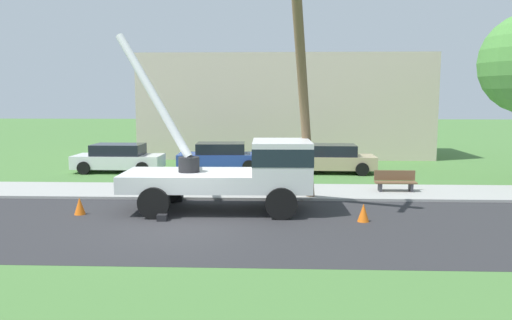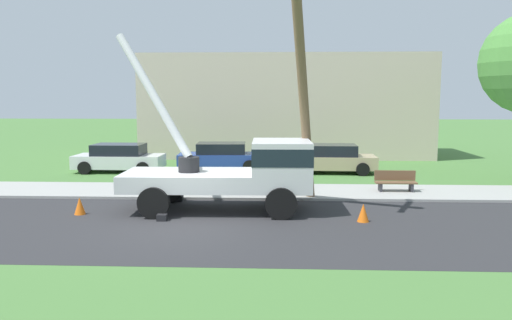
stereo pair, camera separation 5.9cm
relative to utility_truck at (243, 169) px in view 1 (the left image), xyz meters
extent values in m
plane|color=#477538|center=(-1.69, 9.94, -1.41)|extent=(120.00, 120.00, 0.00)
cube|color=#2B2B2D|center=(-1.69, -2.06, -1.40)|extent=(80.00, 7.25, 0.01)
cube|color=#9E9E99|center=(-1.69, 3.11, -1.36)|extent=(80.00, 3.08, 0.10)
cube|color=silver|center=(-1.80, -0.05, -0.38)|extent=(4.35, 2.49, 0.55)
cube|color=silver|center=(1.30, 0.01, 0.14)|extent=(1.95, 2.44, 1.60)
cube|color=#19232D|center=(1.30, 0.01, 0.49)|extent=(1.97, 2.46, 0.56)
cylinder|color=black|center=(-1.78, -0.05, 0.14)|extent=(0.70, 0.70, 0.50)
cylinder|color=silver|center=(-3.07, 0.57, 2.44)|extent=(2.91, 1.60, 4.26)
cube|color=black|center=(-2.37, -1.52, -1.31)|extent=(0.31, 0.31, 0.20)
cube|color=black|center=(-2.43, 1.38, -1.31)|extent=(0.31, 0.31, 0.20)
cylinder|color=black|center=(1.28, -1.19, -0.91)|extent=(1.00, 0.30, 1.00)
cylinder|color=black|center=(1.23, 1.21, -0.91)|extent=(1.00, 0.30, 1.00)
cylinder|color=black|center=(-2.69, -1.27, -0.91)|extent=(1.00, 0.30, 1.00)
cylinder|color=black|center=(-2.74, 1.13, -0.91)|extent=(1.00, 0.30, 1.00)
cylinder|color=brown|center=(1.98, 0.34, 2.72)|extent=(1.25, 3.84, 8.38)
cone|color=orange|center=(3.78, -1.39, -1.13)|extent=(0.36, 0.36, 0.56)
cone|color=orange|center=(-5.22, -0.83, -1.13)|extent=(0.36, 0.36, 0.56)
cone|color=orange|center=(1.66, 0.94, -1.13)|extent=(0.36, 0.36, 0.56)
cube|color=silver|center=(-6.85, 8.32, -0.86)|extent=(4.42, 1.84, 0.65)
cube|color=black|center=(-6.85, 8.32, -0.26)|extent=(2.48, 1.68, 0.55)
cylinder|color=black|center=(-5.41, 7.40, -1.09)|extent=(0.64, 0.22, 0.64)
cylinder|color=black|center=(-5.39, 9.20, -1.09)|extent=(0.64, 0.22, 0.64)
cylinder|color=black|center=(-8.31, 7.43, -1.09)|extent=(0.64, 0.22, 0.64)
cylinder|color=black|center=(-8.30, 9.23, -1.09)|extent=(0.64, 0.22, 0.64)
cube|color=#263F99|center=(-1.75, 9.15, -0.86)|extent=(4.49, 2.02, 0.65)
cube|color=black|center=(-1.75, 9.15, -0.26)|extent=(2.55, 1.78, 0.55)
cylinder|color=black|center=(-0.25, 8.33, -1.09)|extent=(0.64, 0.22, 0.64)
cylinder|color=black|center=(-0.34, 10.13, -1.09)|extent=(0.64, 0.22, 0.64)
cylinder|color=black|center=(-3.15, 8.18, -1.09)|extent=(0.64, 0.22, 0.64)
cylinder|color=black|center=(-3.24, 9.98, -1.09)|extent=(0.64, 0.22, 0.64)
cube|color=tan|center=(3.84, 8.48, -0.86)|extent=(4.44, 1.91, 0.65)
cube|color=black|center=(3.84, 8.48, -0.26)|extent=(2.50, 1.72, 0.55)
cylinder|color=black|center=(5.27, 7.54, -1.09)|extent=(0.64, 0.22, 0.64)
cylinder|color=black|center=(5.32, 9.34, -1.09)|extent=(0.64, 0.22, 0.64)
cylinder|color=black|center=(2.37, 7.61, -1.09)|extent=(0.64, 0.22, 0.64)
cylinder|color=black|center=(2.41, 9.41, -1.09)|extent=(0.64, 0.22, 0.64)
cube|color=brown|center=(5.81, 3.11, -0.96)|extent=(1.60, 0.44, 0.06)
cube|color=brown|center=(5.81, 3.31, -0.71)|extent=(1.60, 0.06, 0.40)
cube|color=#333338|center=(5.21, 3.11, -1.18)|extent=(0.10, 0.40, 0.45)
cube|color=#333338|center=(6.41, 3.11, -1.18)|extent=(0.10, 0.40, 0.45)
cube|color=beige|center=(1.65, 16.35, 1.79)|extent=(18.00, 6.00, 6.40)
camera|label=1|loc=(1.11, -16.27, 2.37)|focal=34.79mm
camera|label=2|loc=(1.16, -16.26, 2.37)|focal=34.79mm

